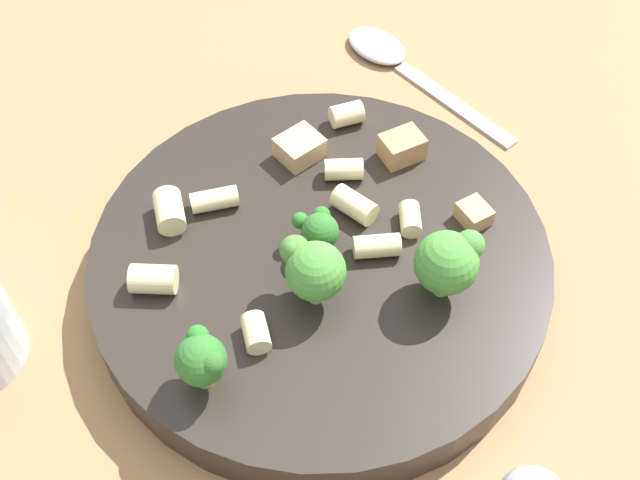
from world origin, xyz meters
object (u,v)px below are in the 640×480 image
rigatoni_6 (354,205)px  chicken_chunk_1 (300,147)px  rigatoni_7 (214,200)px  rigatoni_0 (347,114)px  rigatoni_8 (377,246)px  chicken_chunk_2 (474,214)px  broccoli_floret_3 (306,268)px  rigatoni_3 (153,279)px  rigatoni_1 (256,333)px  chicken_chunk_0 (402,147)px  pasta_bowl (320,262)px  rigatoni_4 (410,219)px  rigatoni_2 (344,169)px  broccoli_floret_0 (313,225)px  spoon (396,60)px  broccoli_floret_2 (202,360)px  rigatoni_5 (169,211)px  broccoli_floret_1 (449,261)px

rigatoni_6 → chicken_chunk_1: bearing=-51.2°
rigatoni_6 → rigatoni_7: (0.09, 0.00, -0.00)m
rigatoni_0 → rigatoni_8: 0.11m
chicken_chunk_2 → broccoli_floret_3: bearing=32.4°
rigatoni_3 → rigatoni_8: rigatoni_3 is taller
rigatoni_1 → chicken_chunk_0: size_ratio=0.78×
broccoli_floret_3 → pasta_bowl: bearing=-99.6°
rigatoni_4 → rigatoni_2: bearing=-41.7°
rigatoni_1 → pasta_bowl: bearing=-115.7°
broccoli_floret_3 → rigatoni_1: size_ratio=2.09×
rigatoni_0 → rigatoni_6: 0.08m
broccoli_floret_0 → rigatoni_8: broccoli_floret_0 is taller
spoon → rigatoni_1: bearing=74.5°
rigatoni_3 → rigatoni_6: rigatoni_3 is taller
broccoli_floret_2 → rigatoni_1: (-0.02, -0.03, -0.02)m
broccoli_floret_0 → rigatoni_6: 0.04m
rigatoni_5 → broccoli_floret_1: bearing=166.3°
broccoli_floret_2 → rigatoni_7: broccoli_floret_2 is taller
rigatoni_3 → broccoli_floret_0: bearing=-156.5°
broccoli_floret_2 → rigatoni_1: 0.04m
rigatoni_4 → broccoli_floret_0: bearing=16.9°
spoon → chicken_chunk_0: bearing=91.0°
rigatoni_1 → chicken_chunk_0: (-0.08, -0.15, 0.00)m
pasta_bowl → rigatoni_6: 0.04m
broccoli_floret_1 → broccoli_floret_3: broccoli_floret_1 is taller
rigatoni_0 → chicken_chunk_2: (-0.08, 0.08, -0.00)m
pasta_bowl → chicken_chunk_2: bearing=-162.3°
chicken_chunk_0 → broccoli_floret_0: bearing=55.5°
rigatoni_2 → rigatoni_4: 0.06m
rigatoni_3 → rigatoni_8: 0.13m
pasta_bowl → rigatoni_1: rigatoni_1 is taller
rigatoni_2 → rigatoni_8: 0.07m
rigatoni_8 → chicken_chunk_0: 0.08m
broccoli_floret_3 → rigatoni_6: bearing=-111.4°
rigatoni_5 → broccoli_floret_3: bearing=150.4°
rigatoni_1 → rigatoni_7: 0.10m
broccoli_floret_0 → spoon: 0.22m
rigatoni_8 → spoon: rigatoni_8 is taller
broccoli_floret_3 → rigatoni_7: bearing=-45.2°
chicken_chunk_0 → broccoli_floret_2: bearing=59.3°
rigatoni_1 → rigatoni_5: rigatoni_5 is taller
rigatoni_0 → rigatoni_5: 0.14m
broccoli_floret_3 → chicken_chunk_1: (0.01, -0.11, -0.02)m
broccoli_floret_1 → broccoli_floret_3: (0.08, 0.01, -0.00)m
pasta_bowl → rigatoni_4: (-0.05, -0.02, 0.02)m
broccoli_floret_3 → rigatoni_0: size_ratio=1.99×
rigatoni_0 → chicken_chunk_0: (-0.04, 0.03, 0.00)m
broccoli_floret_0 → rigatoni_5: (0.09, -0.01, -0.01)m
rigatoni_3 → spoon: bearing=-119.6°
rigatoni_0 → rigatoni_7: size_ratio=0.73×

